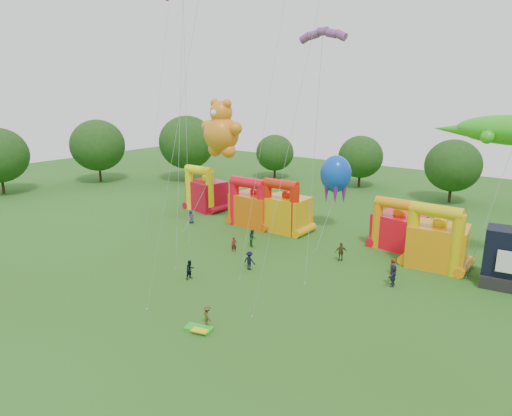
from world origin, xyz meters
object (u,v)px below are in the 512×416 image
Objects in this scene: bouncy_castle_2 at (286,211)px; teddy_bear_kite at (214,156)px; octopus_kite at (330,202)px; gecko_kite at (504,170)px; spectator_0 at (191,217)px; bouncy_castle_0 at (205,193)px; spectator_4 at (341,252)px.

bouncy_castle_2 is 11.15m from teddy_bear_kite.
bouncy_castle_2 is 0.63× the size of octopus_kite.
gecko_kite is 35.88m from spectator_0.
bouncy_castle_2 is 5.52m from octopus_kite.
bouncy_castle_0 is 0.98× the size of bouncy_castle_2.
spectator_4 is (18.52, -1.53, -7.87)m from teddy_bear_kite.
bouncy_castle_0 is 7.22m from spectator_0.
bouncy_castle_0 is 0.44× the size of gecko_kite.
teddy_bear_kite is (-8.51, -3.42, 6.35)m from bouncy_castle_2.
teddy_bear_kite is at bearing -158.73° from octopus_kite.
bouncy_castle_2 is at bearing -66.27° from spectator_4.
spectator_0 is (-3.10, -1.22, -7.99)m from teddy_bear_kite.
octopus_kite is at bearing -2.01° from spectator_0.
bouncy_castle_0 is 10.33m from teddy_bear_kite.
octopus_kite is (4.97, 1.83, 1.56)m from bouncy_castle_2.
spectator_0 is (-16.58, -6.46, -3.20)m from octopus_kite.
octopus_kite is 5.30× the size of spectator_4.
teddy_bear_kite is (6.38, -5.01, 6.39)m from bouncy_castle_0.
gecko_kite is 1.41× the size of octopus_kite.
octopus_kite reaches higher than spectator_4.
bouncy_castle_0 is at bearing -179.31° from octopus_kite.
octopus_kite reaches higher than bouncy_castle_0.
octopus_kite is at bearing 21.27° from teddy_bear_kite.
bouncy_castle_2 is at bearing -1.55° from spectator_0.
spectator_4 is at bearing -4.71° from teddy_bear_kite.
octopus_kite is at bearing 0.69° from bouncy_castle_0.
spectator_0 is 0.88× the size of spectator_4.
teddy_bear_kite is at bearing -1.89° from spectator_0.
spectator_4 is at bearing -53.37° from octopus_kite.
bouncy_castle_2 is 3.80× the size of spectator_0.
bouncy_castle_0 is at bearing 94.51° from spectator_0.
bouncy_castle_2 is 23.68m from gecko_kite.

